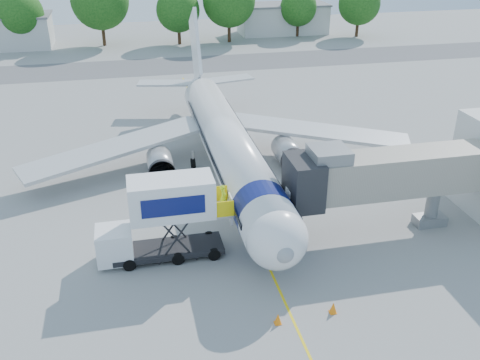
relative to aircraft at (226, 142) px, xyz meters
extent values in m
plane|color=gray|center=(0.00, -4.12, -2.95)|extent=(160.00, 160.00, 0.00)
cube|color=yellow|center=(0.00, -4.12, -2.94)|extent=(0.15, 70.00, 0.01)
cube|color=#59595B|center=(0.00, 37.88, -2.94)|extent=(120.00, 10.00, 0.01)
cylinder|color=white|center=(0.00, -1.12, 0.05)|extent=(3.70, 28.00, 3.70)
sphere|color=white|center=(0.00, -15.12, 0.05)|extent=(3.70, 3.70, 3.70)
sphere|color=gray|center=(0.00, -16.67, 0.05)|extent=(1.10, 1.10, 1.10)
cone|color=white|center=(0.00, 15.88, 0.05)|extent=(3.70, 6.00, 3.70)
cube|color=white|center=(0.00, 16.88, 4.25)|extent=(0.35, 7.26, 8.29)
cube|color=#B4B7B9|center=(9.00, 2.38, -0.65)|extent=(16.17, 9.32, 1.42)
cube|color=#B4B7B9|center=(-9.00, 2.38, -0.65)|extent=(16.17, 9.32, 1.42)
cylinder|color=#999BA0|center=(5.50, 0.38, -1.65)|extent=(2.10, 3.60, 2.10)
cylinder|color=#999BA0|center=(-5.50, 0.38, -1.65)|extent=(2.10, 3.60, 2.10)
cube|color=black|center=(0.00, -15.42, 0.50)|extent=(2.60, 1.39, 0.81)
cylinder|color=#0C1355|center=(0.00, -12.12, 0.05)|extent=(3.73, 2.00, 3.73)
cylinder|color=silver|center=(0.00, -13.62, -2.20)|extent=(0.16, 0.16, 1.50)
cylinder|color=black|center=(0.00, -13.62, -2.63)|extent=(0.25, 0.64, 0.64)
cylinder|color=black|center=(2.60, 1.88, -2.50)|extent=(0.35, 0.90, 0.90)
cylinder|color=black|center=(-2.60, 1.88, -2.50)|extent=(0.35, 0.90, 0.90)
cube|color=gray|center=(9.00, -11.12, 1.45)|extent=(13.60, 2.60, 2.80)
cube|color=black|center=(2.90, -11.12, 1.45)|extent=(2.00, 3.20, 3.20)
cube|color=slate|center=(4.50, -11.12, 3.25)|extent=(2.40, 2.40, 0.80)
cylinder|color=slate|center=(12.50, -11.12, -1.45)|extent=(0.90, 0.90, 3.00)
cube|color=slate|center=(12.50, -11.12, -2.60)|extent=(2.20, 1.20, 0.70)
cylinder|color=black|center=(11.60, -11.12, -2.60)|extent=(0.30, 0.70, 0.70)
cylinder|color=black|center=(13.40, -11.12, -2.60)|extent=(0.30, 0.70, 0.70)
cube|color=black|center=(-6.00, -11.12, -2.40)|extent=(7.00, 2.30, 0.35)
cube|color=white|center=(-9.30, -11.12, -1.60)|extent=(2.20, 2.20, 2.10)
cube|color=black|center=(-9.30, -11.12, -1.15)|extent=(1.90, 2.10, 0.70)
cube|color=white|center=(-5.60, -11.12, 1.30)|extent=(5.20, 2.40, 2.50)
cube|color=#0C1355|center=(-5.60, -12.34, 1.30)|extent=(3.80, 0.04, 1.20)
cube|color=silver|center=(-2.45, -11.12, 0.10)|extent=(1.10, 2.20, 0.10)
cube|color=yellow|center=(-2.45, -12.17, 0.65)|extent=(1.10, 0.06, 1.10)
cube|color=yellow|center=(-2.45, -10.07, 0.65)|extent=(1.10, 0.06, 1.10)
cylinder|color=black|center=(-3.20, -12.17, -2.55)|extent=(0.80, 0.25, 0.80)
cylinder|color=black|center=(-3.20, -10.07, -2.55)|extent=(0.80, 0.25, 0.80)
cylinder|color=black|center=(-8.50, -12.17, -2.55)|extent=(0.80, 0.25, 0.80)
cylinder|color=black|center=(-8.50, -10.07, -2.55)|extent=(0.80, 0.25, 0.80)
imported|color=#B0DE17|center=(-2.37, -11.12, 0.96)|extent=(0.55, 0.68, 1.62)
cylinder|color=black|center=(-0.03, -21.98, -2.58)|extent=(0.77, 0.52, 0.73)
cone|color=orange|center=(2.34, -18.58, -2.61)|extent=(0.43, 0.43, 0.68)
cube|color=orange|center=(2.34, -18.58, -2.93)|extent=(0.39, 0.39, 0.04)
cone|color=orange|center=(-0.88, -18.78, -2.62)|extent=(0.41, 0.41, 0.66)
cube|color=orange|center=(-0.88, -18.78, -2.93)|extent=(0.37, 0.37, 0.04)
cube|color=beige|center=(22.00, 57.88, -0.45)|extent=(16.00, 7.00, 5.00)
cube|color=slate|center=(22.00, 57.88, 2.20)|extent=(16.40, 7.40, 0.30)
cylinder|color=#382314|center=(-23.11, 54.16, -1.31)|extent=(0.56, 0.56, 3.27)
sphere|color=#144412|center=(-23.11, 54.16, 2.69)|extent=(7.27, 7.27, 7.27)
cylinder|color=#382314|center=(-10.51, 54.05, -0.82)|extent=(0.56, 0.56, 4.25)
sphere|color=#144412|center=(-10.51, 54.05, 4.38)|extent=(9.45, 9.45, 9.45)
cylinder|color=#382314|center=(2.05, 52.33, -1.31)|extent=(0.56, 0.56, 3.27)
sphere|color=#144412|center=(2.05, 52.33, 2.69)|extent=(7.28, 7.28, 7.28)
cylinder|color=#382314|center=(10.74, 52.38, -0.93)|extent=(0.56, 0.56, 4.03)
sphere|color=#144412|center=(10.74, 52.38, 3.98)|extent=(8.94, 8.94, 8.94)
cylinder|color=#382314|center=(23.81, 54.47, -1.48)|extent=(0.56, 0.56, 2.94)
sphere|color=#144412|center=(23.81, 54.47, 2.11)|extent=(6.53, 6.53, 6.53)
cylinder|color=#382314|center=(34.34, 51.98, -1.29)|extent=(0.56, 0.56, 3.32)
sphere|color=#144412|center=(34.34, 51.98, 2.78)|extent=(7.39, 7.39, 7.39)
camera|label=1|loc=(-7.67, -40.19, 16.75)|focal=40.00mm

